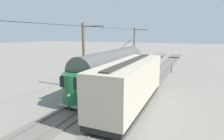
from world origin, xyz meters
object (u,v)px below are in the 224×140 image
Objects in this scene: boxcar_adjacent at (130,83)px; catenary_pole_foreground at (134,46)px; switch_stand at (172,69)px; catenary_pole_mid_near at (84,55)px; vintage_streetcar at (114,67)px.

boxcar_adjacent is 23.51m from catenary_pole_foreground.
switch_stand is at bearing 143.46° from catenary_pole_foreground.
boxcar_adjacent is at bearing 152.63° from catenary_pole_mid_near.
boxcar_adjacent is 1.55× the size of catenary_pole_foreground.
vintage_streetcar is at bearing 98.15° from catenary_pole_foreground.
vintage_streetcar is 16.69m from catenary_pole_foreground.
catenary_pole_foreground is at bearing -74.06° from boxcar_adjacent.
switch_stand is (-8.02, 5.94, -3.13)m from catenary_pole_foreground.
catenary_pole_foreground reaches higher than vintage_streetcar.
vintage_streetcar is 2.47× the size of catenary_pole_mid_near.
boxcar_adjacent is (-4.09, 6.10, -0.10)m from vintage_streetcar.
catenary_pole_foreground is at bearing -81.85° from vintage_streetcar.
catenary_pole_foreground is 10.46m from switch_stand.
catenary_pole_foreground and catenary_pole_mid_near have the same top height.
catenary_pole_mid_near is at bearing 90.00° from catenary_pole_foreground.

